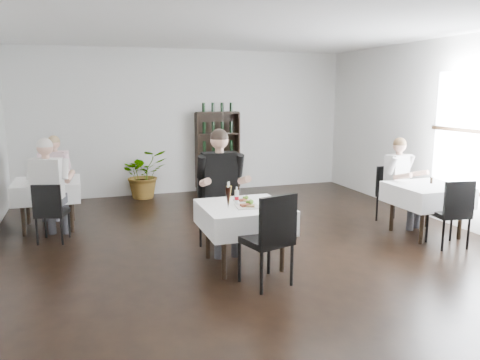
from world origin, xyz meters
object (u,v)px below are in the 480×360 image
(wine_shelf, at_px, (218,153))
(potted_tree, at_px, (144,174))
(main_table, at_px, (244,217))
(diner_main, at_px, (221,181))

(wine_shelf, xyz_separation_m, potted_tree, (-1.59, -0.11, -0.35))
(wine_shelf, bearing_deg, potted_tree, -175.88)
(main_table, bearing_deg, diner_main, 99.00)
(diner_main, bearing_deg, wine_shelf, 74.79)
(main_table, xyz_separation_m, diner_main, (-0.10, 0.64, 0.34))
(wine_shelf, xyz_separation_m, diner_main, (-1.00, -3.68, 0.11))
(wine_shelf, relative_size, diner_main, 1.06)
(potted_tree, bearing_deg, diner_main, -80.64)
(wine_shelf, distance_m, potted_tree, 1.63)
(potted_tree, bearing_deg, wine_shelf, 4.12)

